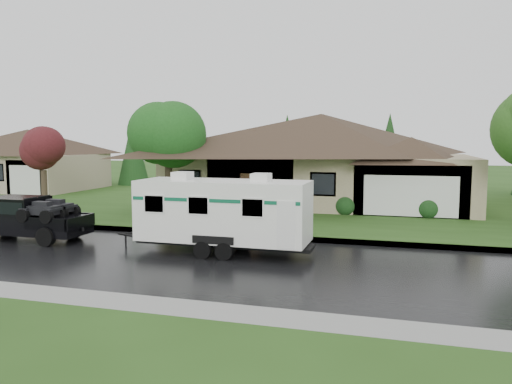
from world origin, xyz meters
TOP-DOWN VIEW (x-y plane):
  - ground at (0.00, 0.00)m, footprint 140.00×140.00m
  - road at (0.00, -2.00)m, footprint 140.00×8.00m
  - curb at (0.00, 2.25)m, footprint 140.00×0.50m
  - lawn at (0.00, 15.00)m, footprint 140.00×26.00m
  - house_main at (2.29, 13.84)m, footprint 19.44×10.80m
  - house_far at (-21.78, 15.85)m, footprint 10.80×8.64m
  - tree_left_green at (-5.40, 7.43)m, footprint 3.68×3.68m
  - tree_red at (-14.18, 8.13)m, footprint 2.91×2.91m
  - shrub_row at (2.00, 9.30)m, footprint 13.60×1.00m
  - pickup_truck at (-8.05, -0.69)m, footprint 5.33×2.02m
  - travel_trailer at (0.75, -0.69)m, footprint 6.57×2.31m

SIDE VIEW (x-z plane):
  - ground at x=0.00m, z-range 0.00..0.00m
  - road at x=0.00m, z-range 0.00..0.01m
  - curb at x=0.00m, z-range 0.00..0.15m
  - lawn at x=0.00m, z-range 0.00..0.15m
  - shrub_row at x=2.00m, z-range 0.15..1.15m
  - pickup_truck at x=-8.05m, z-range 0.06..1.84m
  - travel_trailer at x=0.75m, z-range 0.09..3.04m
  - house_far at x=-21.78m, z-range 0.07..5.87m
  - tree_red at x=-14.18m, z-range 1.08..5.90m
  - house_main at x=2.29m, z-range 0.14..7.04m
  - tree_left_green at x=-5.40m, z-range 1.33..7.42m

